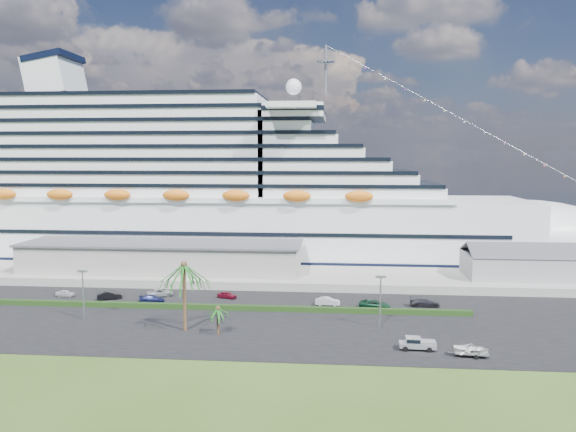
# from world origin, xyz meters

# --- Properties ---
(ground) EXTENTS (420.00, 420.00, 0.00)m
(ground) POSITION_xyz_m (0.00, 0.00, 0.00)
(ground) COLOR #334F1A
(ground) RESTS_ON ground
(asphalt_lot) EXTENTS (140.00, 38.00, 0.12)m
(asphalt_lot) POSITION_xyz_m (0.00, 11.00, 0.06)
(asphalt_lot) COLOR black
(asphalt_lot) RESTS_ON ground
(wharf) EXTENTS (240.00, 20.00, 1.80)m
(wharf) POSITION_xyz_m (0.00, 40.00, 0.90)
(wharf) COLOR gray
(wharf) RESTS_ON ground
(water) EXTENTS (420.00, 160.00, 0.02)m
(water) POSITION_xyz_m (0.00, 130.00, 0.01)
(water) COLOR black
(water) RESTS_ON ground
(cruise_ship) EXTENTS (191.00, 38.00, 54.00)m
(cruise_ship) POSITION_xyz_m (-21.53, 64.00, 16.69)
(cruise_ship) COLOR silver
(cruise_ship) RESTS_ON ground
(terminal_building) EXTENTS (61.00, 15.00, 6.30)m
(terminal_building) POSITION_xyz_m (-25.00, 40.00, 5.01)
(terminal_building) COLOR gray
(terminal_building) RESTS_ON wharf
(port_shed) EXTENTS (24.00, 12.31, 7.37)m
(port_shed) POSITION_xyz_m (52.00, 40.00, 4.40)
(port_shed) COLOR gray
(port_shed) RESTS_ON wharf
(hedge) EXTENTS (88.00, 1.10, 0.90)m
(hedge) POSITION_xyz_m (-8.00, 16.00, 0.57)
(hedge) COLOR black
(hedge) RESTS_ON asphalt_lot
(lamp_post_left) EXTENTS (1.60, 0.35, 8.27)m
(lamp_post_left) POSITION_xyz_m (-28.00, 8.00, 5.34)
(lamp_post_left) COLOR gray
(lamp_post_left) RESTS_ON asphalt_lot
(lamp_post_right) EXTENTS (1.60, 0.35, 8.27)m
(lamp_post_right) POSITION_xyz_m (20.00, 8.00, 5.34)
(lamp_post_right) COLOR gray
(lamp_post_right) RESTS_ON asphalt_lot
(palm_tall) EXTENTS (8.82, 8.82, 11.13)m
(palm_tall) POSITION_xyz_m (-10.00, 4.00, 9.20)
(palm_tall) COLOR #47301E
(palm_tall) RESTS_ON ground
(palm_short) EXTENTS (3.53, 3.53, 4.56)m
(palm_short) POSITION_xyz_m (-4.50, 2.50, 3.67)
(palm_short) COLOR #47301E
(palm_short) RESTS_ON ground
(parked_car_0) EXTENTS (3.73, 1.65, 1.25)m
(parked_car_0) POSITION_xyz_m (-38.39, 22.42, 0.74)
(parked_car_0) COLOR silver
(parked_car_0) RESTS_ON asphalt_lot
(parked_car_1) EXTENTS (4.79, 3.14, 1.49)m
(parked_car_1) POSITION_xyz_m (-29.15, 21.16, 0.87)
(parked_car_1) COLOR black
(parked_car_1) RESTS_ON asphalt_lot
(parked_car_2) EXTENTS (5.51, 3.91, 1.40)m
(parked_car_2) POSITION_xyz_m (-20.49, 24.35, 0.82)
(parked_car_2) COLOR #A4A6AD
(parked_car_2) RESTS_ON asphalt_lot
(parked_car_3) EXTENTS (4.62, 2.04, 1.32)m
(parked_car_3) POSITION_xyz_m (-20.56, 19.83, 0.78)
(parked_car_3) COLOR #161D4F
(parked_car_3) RESTS_ON asphalt_lot
(parked_car_4) EXTENTS (3.97, 2.56, 1.26)m
(parked_car_4) POSITION_xyz_m (-7.40, 23.90, 0.75)
(parked_car_4) COLOR maroon
(parked_car_4) RESTS_ON asphalt_lot
(parked_car_5) EXTENTS (4.48, 1.64, 1.47)m
(parked_car_5) POSITION_xyz_m (11.61, 20.53, 0.85)
(parked_car_5) COLOR silver
(parked_car_5) RESTS_ON asphalt_lot
(parked_car_6) EXTENTS (5.80, 3.26, 1.53)m
(parked_car_6) POSITION_xyz_m (19.89, 19.11, 0.89)
(parked_car_6) COLOR #0C331E
(parked_car_6) RESTS_ON asphalt_lot
(parked_car_7) EXTENTS (5.27, 2.23, 1.52)m
(parked_car_7) POSITION_xyz_m (28.88, 21.27, 0.88)
(parked_car_7) COLOR #222228
(parked_car_7) RESTS_ON asphalt_lot
(pickup_truck) EXTENTS (5.09, 2.04, 1.78)m
(pickup_truck) POSITION_xyz_m (24.36, -1.65, 1.09)
(pickup_truck) COLOR black
(pickup_truck) RESTS_ON asphalt_lot
(boat_trailer) EXTENTS (5.75, 4.05, 1.61)m
(boat_trailer) POSITION_xyz_m (31.27, -3.83, 1.19)
(boat_trailer) COLOR gray
(boat_trailer) RESTS_ON asphalt_lot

